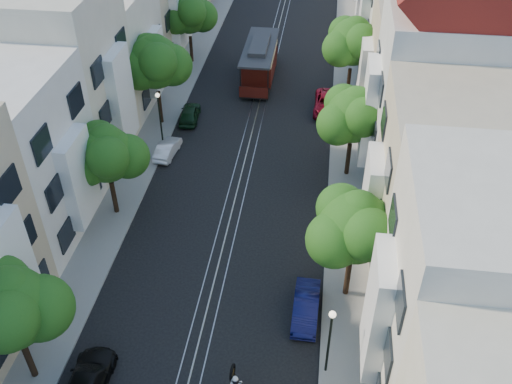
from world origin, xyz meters
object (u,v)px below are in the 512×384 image
(tree_w_d, at_px, (189,14))
(parked_car_w_far, at_px, (190,113))
(tree_w_b, at_px, (107,156))
(cable_car, at_px, (260,60))
(lamp_east, at_px, (330,333))
(tree_e_b, at_px, (356,229))
(parked_car_e_far, at_px, (328,104))
(parked_car_w_near, at_px, (87,384))
(tree_e_d, at_px, (354,43))
(lamp_west, at_px, (159,111))
(tree_w_a, at_px, (10,310))
(tree_e_c, at_px, (354,117))
(parked_car_w_mid, at_px, (168,149))
(tree_w_c, at_px, (156,63))
(parked_car_e_mid, at_px, (306,307))

(tree_w_d, xyz_separation_m, parked_car_w_far, (2.04, -10.23, -4.00))
(tree_w_b, relative_size, parked_car_w_far, 1.79)
(cable_car, bearing_deg, tree_w_b, -109.10)
(lamp_east, bearing_deg, tree_e_b, 79.07)
(parked_car_e_far, bearing_deg, lamp_east, -87.61)
(parked_car_e_far, bearing_deg, parked_car_w_near, -109.54)
(tree_w_d, height_order, lamp_east, tree_w_d)
(tree_e_d, height_order, lamp_east, tree_e_d)
(tree_e_d, height_order, tree_w_b, tree_e_d)
(tree_w_d, distance_m, lamp_west, 14.11)
(tree_w_a, xyz_separation_m, lamp_east, (13.44, 2.02, -1.89))
(tree_e_b, xyz_separation_m, lamp_west, (-13.56, 13.02, -1.89))
(tree_e_c, relative_size, parked_car_w_near, 1.49)
(tree_w_d, relative_size, parked_car_w_mid, 2.03)
(tree_w_c, height_order, tree_w_d, tree_w_c)
(parked_car_w_near, bearing_deg, tree_w_d, -87.58)
(tree_e_b, height_order, parked_car_e_mid, tree_e_b)
(tree_w_b, height_order, parked_car_e_far, tree_w_b)
(tree_e_c, height_order, tree_w_a, tree_w_a)
(tree_e_d, distance_m, cable_car, 8.63)
(tree_e_b, bearing_deg, lamp_east, -100.93)
(lamp_east, bearing_deg, lamp_west, 124.99)
(tree_e_c, height_order, tree_e_d, tree_e_d)
(tree_e_b, relative_size, cable_car, 0.81)
(tree_w_b, relative_size, parked_car_e_far, 1.35)
(tree_e_d, xyz_separation_m, parked_car_e_far, (-1.66, -2.41, -4.22))
(lamp_west, relative_size, parked_car_e_mid, 1.13)
(tree_e_b, relative_size, tree_w_c, 0.94)
(tree_w_a, height_order, lamp_west, tree_w_a)
(tree_w_c, xyz_separation_m, parked_car_w_mid, (1.54, -4.23, -4.54))
(lamp_west, relative_size, parked_car_w_far, 1.19)
(lamp_east, xyz_separation_m, parked_car_w_mid, (-11.90, 16.75, -2.32))
(tree_w_d, xyz_separation_m, lamp_west, (0.84, -13.98, -1.75))
(parked_car_e_far, relative_size, parked_car_w_near, 1.06)
(tree_e_d, bearing_deg, tree_e_b, -90.00)
(tree_w_d, xyz_separation_m, lamp_east, (13.44, -31.98, -1.75))
(tree_w_d, relative_size, lamp_east, 1.57)
(parked_car_e_far, bearing_deg, tree_e_b, -84.40)
(tree_w_c, relative_size, parked_car_e_mid, 1.92)
(lamp_east, bearing_deg, tree_e_d, 87.96)
(lamp_east, xyz_separation_m, parked_car_e_mid, (-1.15, 3.29, -2.24))
(tree_e_d, distance_m, lamp_west, 16.39)
(parked_car_e_mid, distance_m, parked_car_w_far, 21.11)
(lamp_west, bearing_deg, tree_e_d, 33.50)
(tree_e_d, xyz_separation_m, tree_w_c, (-14.40, -6.00, 0.20))
(tree_w_a, distance_m, parked_car_e_far, 29.76)
(tree_e_b, distance_m, parked_car_e_mid, 4.93)
(tree_w_b, relative_size, parked_car_e_mid, 1.70)
(tree_e_c, bearing_deg, tree_w_a, -128.66)
(parked_car_e_far, bearing_deg, tree_w_d, 150.56)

